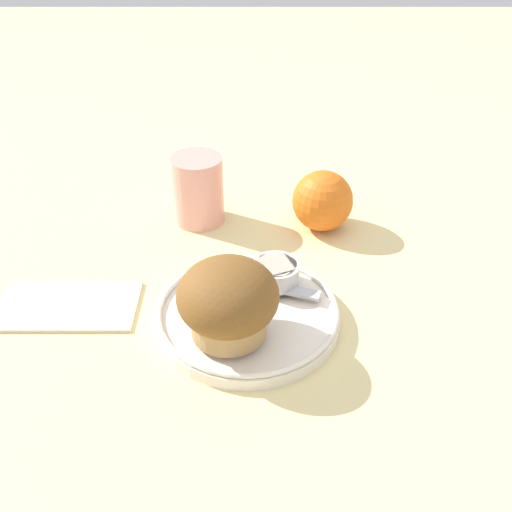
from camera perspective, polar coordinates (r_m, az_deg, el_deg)
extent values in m
plane|color=beige|center=(0.62, -0.80, -6.17)|extent=(3.00, 3.00, 0.00)
cylinder|color=silver|center=(0.61, -0.50, -6.06)|extent=(0.20, 0.20, 0.01)
torus|color=silver|center=(0.61, -0.50, -5.36)|extent=(0.19, 0.19, 0.01)
cylinder|color=tan|center=(0.57, -2.74, -6.14)|extent=(0.08, 0.08, 0.04)
ellipsoid|color=brown|center=(0.55, -2.82, -4.01)|extent=(0.10, 0.10, 0.07)
cylinder|color=silver|center=(0.63, 1.99, -1.65)|extent=(0.05, 0.05, 0.02)
cylinder|color=beige|center=(0.63, 2.00, -0.97)|extent=(0.05, 0.05, 0.00)
sphere|color=#B7192D|center=(0.63, -1.17, -2.65)|extent=(0.01, 0.01, 0.01)
sphere|color=#B7192D|center=(0.63, -0.02, -2.65)|extent=(0.01, 0.01, 0.01)
cube|color=#B7B7BC|center=(0.63, -0.21, -2.71)|extent=(0.15, 0.06, 0.00)
sphere|color=orange|center=(0.75, 6.69, 5.50)|extent=(0.08, 0.08, 0.08)
cylinder|color=#E5998C|center=(0.77, -5.79, 6.62)|extent=(0.07, 0.07, 0.09)
cube|color=beige|center=(0.67, -18.26, -4.60)|extent=(0.15, 0.08, 0.01)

